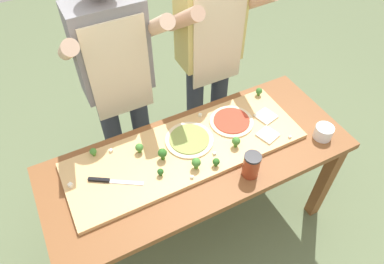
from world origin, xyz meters
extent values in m
plane|color=#60704C|center=(0.00, 0.00, 0.00)|extent=(8.00, 8.00, 0.00)
cube|color=brown|center=(0.79, -0.28, 0.37)|extent=(0.07, 0.07, 0.74)
cube|color=brown|center=(-0.79, 0.28, 0.37)|extent=(0.07, 0.07, 0.74)
cube|color=brown|center=(0.79, 0.28, 0.37)|extent=(0.07, 0.07, 0.74)
cube|color=brown|center=(0.00, 0.00, 0.76)|extent=(1.70, 0.69, 0.04)
cube|color=tan|center=(-0.05, 0.06, 0.79)|extent=(1.32, 0.45, 0.03)
cube|color=#B7BABF|center=(-0.41, -0.01, 0.80)|extent=(0.16, 0.11, 0.00)
cube|color=black|center=(-0.53, 0.07, 0.81)|extent=(0.10, 0.07, 0.02)
cylinder|color=beige|center=(-0.01, 0.10, 0.81)|extent=(0.27, 0.27, 0.01)
cylinder|color=#899E4C|center=(-0.01, 0.10, 0.82)|extent=(0.22, 0.22, 0.01)
cylinder|color=beige|center=(0.28, 0.11, 0.81)|extent=(0.26, 0.26, 0.01)
cylinder|color=#BC3D28|center=(0.28, 0.11, 0.82)|extent=(0.21, 0.21, 0.01)
cube|color=silver|center=(0.48, 0.06, 0.81)|extent=(0.13, 0.13, 0.01)
cube|color=silver|center=(0.40, -0.07, 0.81)|extent=(0.13, 0.13, 0.01)
cylinder|color=#2C5915|center=(-0.24, -0.04, 0.81)|extent=(0.01, 0.01, 0.02)
sphere|color=#23561E|center=(-0.24, -0.04, 0.83)|extent=(0.03, 0.03, 0.03)
cylinder|color=#487A23|center=(-0.06, -0.09, 0.82)|extent=(0.02, 0.02, 0.03)
sphere|color=#427F33|center=(-0.06, -0.09, 0.85)|extent=(0.05, 0.05, 0.05)
cylinder|color=#487A23|center=(-0.28, 0.15, 0.81)|extent=(0.02, 0.02, 0.02)
sphere|color=#427F33|center=(-0.28, 0.15, 0.84)|extent=(0.04, 0.04, 0.04)
cylinder|color=#487A23|center=(-0.51, 0.24, 0.81)|extent=(0.02, 0.02, 0.02)
sphere|color=#427F33|center=(-0.51, 0.24, 0.83)|extent=(0.04, 0.04, 0.04)
cylinder|color=#366618|center=(0.04, -0.12, 0.81)|extent=(0.02, 0.02, 0.02)
sphere|color=#2D6623|center=(0.04, -0.12, 0.84)|extent=(0.04, 0.04, 0.04)
cylinder|color=#487A23|center=(0.20, -0.05, 0.82)|extent=(0.02, 0.02, 0.03)
sphere|color=#427F33|center=(0.20, -0.05, 0.85)|extent=(0.05, 0.05, 0.05)
cylinder|color=#3F7220|center=(0.55, 0.24, 0.81)|extent=(0.02, 0.02, 0.02)
sphere|color=#38752D|center=(0.55, 0.24, 0.84)|extent=(0.04, 0.04, 0.04)
cylinder|color=#366618|center=(-0.19, 0.05, 0.82)|extent=(0.02, 0.02, 0.03)
sphere|color=#2D6623|center=(-0.19, 0.05, 0.85)|extent=(0.05, 0.05, 0.05)
cube|color=white|center=(-0.42, 0.22, 0.81)|extent=(0.02, 0.02, 0.02)
cube|color=white|center=(0.50, -0.14, 0.81)|extent=(0.01, 0.01, 0.01)
cube|color=silver|center=(-0.11, -0.13, 0.81)|extent=(0.02, 0.02, 0.01)
cube|color=silver|center=(0.14, 0.24, 0.81)|extent=(0.03, 0.03, 0.02)
cube|color=white|center=(-0.67, 0.10, 0.81)|extent=(0.03, 0.03, 0.02)
cube|color=white|center=(0.07, -0.05, 0.81)|extent=(0.02, 0.02, 0.02)
cylinder|color=white|center=(0.69, -0.20, 0.82)|extent=(0.10, 0.10, 0.08)
cylinder|color=white|center=(0.69, -0.20, 0.80)|extent=(0.09, 0.09, 0.04)
cylinder|color=#99381E|center=(0.18, -0.23, 0.84)|extent=(0.09, 0.09, 0.13)
cylinder|color=black|center=(0.18, -0.23, 0.92)|extent=(0.09, 0.09, 0.01)
cylinder|color=#333847|center=(-0.33, 0.60, 0.45)|extent=(0.12, 0.12, 0.90)
cylinder|color=#333847|center=(-0.13, 0.60, 0.45)|extent=(0.12, 0.12, 0.90)
cube|color=gray|center=(-0.23, 0.60, 1.18)|extent=(0.40, 0.20, 0.55)
cube|color=beige|center=(-0.23, 0.49, 1.09)|extent=(0.34, 0.01, 0.60)
cylinder|color=#DBB293|center=(-0.46, 0.50, 1.30)|extent=(0.08, 0.39, 0.31)
cylinder|color=#DBB293|center=(0.00, 0.50, 1.30)|extent=(0.08, 0.39, 0.31)
cylinder|color=#333847|center=(0.29, 0.60, 0.45)|extent=(0.12, 0.12, 0.90)
cylinder|color=#333847|center=(0.49, 0.60, 0.45)|extent=(0.12, 0.12, 0.90)
cube|color=#D1C670|center=(0.39, 0.60, 1.18)|extent=(0.40, 0.20, 0.55)
cube|color=beige|center=(0.39, 0.49, 1.09)|extent=(0.34, 0.01, 0.60)
cylinder|color=tan|center=(0.16, 0.50, 1.30)|extent=(0.08, 0.39, 0.31)
cylinder|color=tan|center=(0.62, 0.50, 1.30)|extent=(0.08, 0.39, 0.31)
camera|label=1|loc=(-0.58, -1.06, 2.29)|focal=33.13mm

